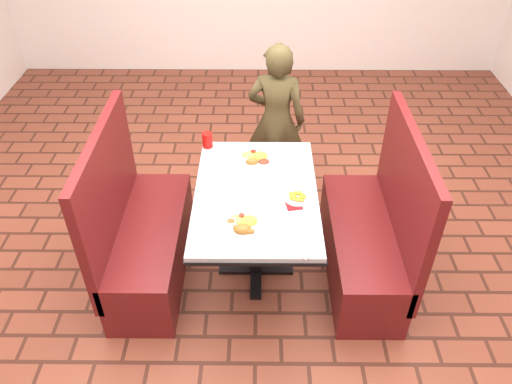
# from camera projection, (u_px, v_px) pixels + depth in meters

# --- Properties ---
(room) EXTENTS (7.00, 7.04, 2.82)m
(room) POSITION_uv_depth(u_px,v_px,m) (256.00, 13.00, 2.53)
(room) COLOR brown
(room) RESTS_ON ground
(dining_table) EXTENTS (0.81, 1.21, 0.75)m
(dining_table) POSITION_uv_depth(u_px,v_px,m) (256.00, 203.00, 3.31)
(dining_table) COLOR #A7A8AB
(dining_table) RESTS_ON ground
(booth_bench_left) EXTENTS (0.47, 1.20, 1.17)m
(booth_bench_left) POSITION_uv_depth(u_px,v_px,m) (143.00, 238.00, 3.52)
(booth_bench_left) COLOR maroon
(booth_bench_left) RESTS_ON ground
(booth_bench_right) EXTENTS (0.47, 1.20, 1.17)m
(booth_bench_right) POSITION_uv_depth(u_px,v_px,m) (369.00, 239.00, 3.51)
(booth_bench_right) COLOR maroon
(booth_bench_right) RESTS_ON ground
(diner_person) EXTENTS (0.53, 0.40, 1.33)m
(diner_person) POSITION_uv_depth(u_px,v_px,m) (276.00, 120.00, 4.14)
(diner_person) COLOR brown
(diner_person) RESTS_ON ground
(near_dinner_plate) EXTENTS (0.25, 0.25, 0.08)m
(near_dinner_plate) POSITION_uv_depth(u_px,v_px,m) (244.00, 223.00, 2.97)
(near_dinner_plate) COLOR white
(near_dinner_plate) RESTS_ON dining_table
(far_dinner_plate) EXTENTS (0.27, 0.27, 0.07)m
(far_dinner_plate) POSITION_uv_depth(u_px,v_px,m) (256.00, 157.00, 3.52)
(far_dinner_plate) COLOR white
(far_dinner_plate) RESTS_ON dining_table
(plantain_plate) EXTENTS (0.17, 0.17, 0.03)m
(plantain_plate) POSITION_uv_depth(u_px,v_px,m) (297.00, 197.00, 3.19)
(plantain_plate) COLOR white
(plantain_plate) RESTS_ON dining_table
(maroon_napkin) EXTENTS (0.11, 0.11, 0.00)m
(maroon_napkin) POSITION_uv_depth(u_px,v_px,m) (294.00, 205.00, 3.14)
(maroon_napkin) COLOR maroon
(maroon_napkin) RESTS_ON dining_table
(spoon_utensil) EXTENTS (0.05, 0.13, 0.00)m
(spoon_utensil) POSITION_uv_depth(u_px,v_px,m) (284.00, 210.00, 3.10)
(spoon_utensil) COLOR silver
(spoon_utensil) RESTS_ON dining_table
(red_tumbler) EXTENTS (0.07, 0.07, 0.11)m
(red_tumbler) POSITION_uv_depth(u_px,v_px,m) (207.00, 140.00, 3.64)
(red_tumbler) COLOR red
(red_tumbler) RESTS_ON dining_table
(paper_napkin) EXTENTS (0.26, 0.25, 0.01)m
(paper_napkin) POSITION_uv_depth(u_px,v_px,m) (298.00, 244.00, 2.86)
(paper_napkin) COLOR white
(paper_napkin) RESTS_ON dining_table
(knife_utensil) EXTENTS (0.03, 0.17, 0.00)m
(knife_utensil) POSITION_uv_depth(u_px,v_px,m) (249.00, 226.00, 2.98)
(knife_utensil) COLOR silver
(knife_utensil) RESTS_ON dining_table
(fork_utensil) EXTENTS (0.07, 0.15, 0.00)m
(fork_utensil) POSITION_uv_depth(u_px,v_px,m) (242.00, 231.00, 2.95)
(fork_utensil) COLOR silver
(fork_utensil) RESTS_ON dining_table
(lettuce_shreds) EXTENTS (0.28, 0.32, 0.00)m
(lettuce_shreds) POSITION_uv_depth(u_px,v_px,m) (262.00, 186.00, 3.30)
(lettuce_shreds) COLOR #83B347
(lettuce_shreds) RESTS_ON dining_table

